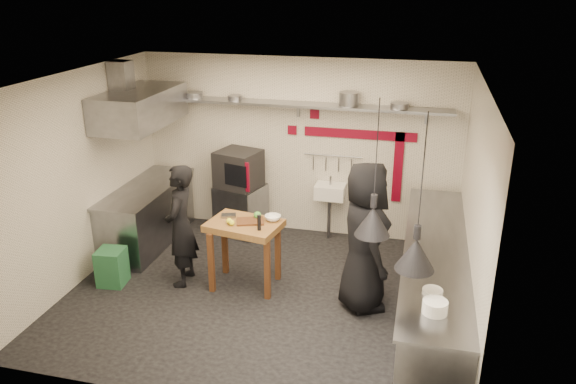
% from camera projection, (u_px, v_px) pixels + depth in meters
% --- Properties ---
extents(floor, '(5.00, 5.00, 0.00)m').
position_uv_depth(floor, '(262.00, 293.00, 7.38)').
color(floor, black).
rests_on(floor, ground).
extents(ceiling, '(5.00, 5.00, 0.00)m').
position_uv_depth(ceiling, '(258.00, 80.00, 6.38)').
color(ceiling, beige).
rests_on(ceiling, floor).
extents(wall_back, '(5.00, 0.04, 2.80)m').
position_uv_depth(wall_back, '(299.00, 148.00, 8.78)').
color(wall_back, beige).
rests_on(wall_back, floor).
extents(wall_front, '(5.00, 0.04, 2.80)m').
position_uv_depth(wall_front, '(193.00, 277.00, 4.97)').
color(wall_front, beige).
rests_on(wall_front, floor).
extents(wall_left, '(0.04, 4.20, 2.80)m').
position_uv_depth(wall_left, '(80.00, 178.00, 7.44)').
color(wall_left, beige).
rests_on(wall_left, floor).
extents(wall_right, '(0.04, 4.20, 2.80)m').
position_uv_depth(wall_right, '(473.00, 214.00, 6.32)').
color(wall_right, beige).
rests_on(wall_right, floor).
extents(red_band_horiz, '(1.70, 0.02, 0.14)m').
position_uv_depth(red_band_horiz, '(360.00, 134.00, 8.45)').
color(red_band_horiz, maroon).
rests_on(red_band_horiz, wall_back).
extents(red_band_vert, '(0.14, 0.02, 1.10)m').
position_uv_depth(red_band_vert, '(398.00, 168.00, 8.49)').
color(red_band_vert, maroon).
rests_on(red_band_vert, wall_back).
extents(red_tile_a, '(0.14, 0.02, 0.14)m').
position_uv_depth(red_tile_a, '(315.00, 114.00, 8.51)').
color(red_tile_a, maroon).
rests_on(red_tile_a, wall_back).
extents(red_tile_b, '(0.14, 0.02, 0.14)m').
position_uv_depth(red_tile_b, '(292.00, 130.00, 8.69)').
color(red_tile_b, maroon).
rests_on(red_tile_b, wall_back).
extents(back_shelf, '(4.60, 0.34, 0.04)m').
position_uv_depth(back_shelf, '(296.00, 104.00, 8.36)').
color(back_shelf, slate).
rests_on(back_shelf, wall_back).
extents(shelf_bracket_left, '(0.04, 0.06, 0.24)m').
position_uv_depth(shelf_bracket_left, '(183.00, 103.00, 8.96)').
color(shelf_bracket_left, slate).
rests_on(shelf_bracket_left, wall_back).
extents(shelf_bracket_mid, '(0.04, 0.06, 0.24)m').
position_uv_depth(shelf_bracket_mid, '(298.00, 109.00, 8.54)').
color(shelf_bracket_mid, slate).
rests_on(shelf_bracket_mid, wall_back).
extents(shelf_bracket_right, '(0.04, 0.06, 0.24)m').
position_uv_depth(shelf_bracket_right, '(426.00, 116.00, 8.11)').
color(shelf_bracket_right, slate).
rests_on(shelf_bracket_right, wall_back).
extents(pan_far_left, '(0.33, 0.33, 0.09)m').
position_uv_depth(pan_far_left, '(194.00, 95.00, 8.71)').
color(pan_far_left, slate).
rests_on(pan_far_left, back_shelf).
extents(pan_mid_left, '(0.27, 0.27, 0.07)m').
position_uv_depth(pan_mid_left, '(235.00, 98.00, 8.56)').
color(pan_mid_left, slate).
rests_on(pan_mid_left, back_shelf).
extents(stock_pot, '(0.35, 0.35, 0.20)m').
position_uv_depth(stock_pot, '(349.00, 99.00, 8.14)').
color(stock_pot, slate).
rests_on(stock_pot, back_shelf).
extents(pan_right, '(0.30, 0.30, 0.08)m').
position_uv_depth(pan_right, '(400.00, 106.00, 8.00)').
color(pan_right, slate).
rests_on(pan_right, back_shelf).
extents(oven_stand, '(0.82, 0.78, 0.80)m').
position_uv_depth(oven_stand, '(241.00, 209.00, 9.04)').
color(oven_stand, slate).
rests_on(oven_stand, floor).
extents(combi_oven, '(0.75, 0.72, 0.58)m').
position_uv_depth(combi_oven, '(239.00, 169.00, 8.77)').
color(combi_oven, black).
rests_on(combi_oven, oven_stand).
extents(oven_door, '(0.45, 0.15, 0.46)m').
position_uv_depth(oven_door, '(236.00, 175.00, 8.50)').
color(oven_door, maroon).
rests_on(oven_door, combi_oven).
extents(oven_glass, '(0.38, 0.12, 0.34)m').
position_uv_depth(oven_glass, '(235.00, 176.00, 8.48)').
color(oven_glass, black).
rests_on(oven_glass, oven_door).
extents(hand_sink, '(0.46, 0.34, 0.22)m').
position_uv_depth(hand_sink, '(330.00, 191.00, 8.72)').
color(hand_sink, silver).
rests_on(hand_sink, wall_back).
extents(sink_tap, '(0.03, 0.03, 0.14)m').
position_uv_depth(sink_tap, '(331.00, 181.00, 8.65)').
color(sink_tap, slate).
rests_on(sink_tap, hand_sink).
extents(sink_drain, '(0.06, 0.06, 0.66)m').
position_uv_depth(sink_drain, '(329.00, 218.00, 8.84)').
color(sink_drain, slate).
rests_on(sink_drain, floor).
extents(utensil_rail, '(0.90, 0.02, 0.02)m').
position_uv_depth(utensil_rail, '(333.00, 156.00, 8.65)').
color(utensil_rail, slate).
rests_on(utensil_rail, wall_back).
extents(counter_right, '(0.70, 3.80, 0.90)m').
position_uv_depth(counter_right, '(433.00, 283.00, 6.74)').
color(counter_right, slate).
rests_on(counter_right, floor).
extents(counter_right_top, '(0.76, 3.90, 0.03)m').
position_uv_depth(counter_right_top, '(437.00, 249.00, 6.57)').
color(counter_right_top, slate).
rests_on(counter_right_top, counter_right).
extents(plate_stack, '(0.28, 0.28, 0.13)m').
position_uv_depth(plate_stack, '(435.00, 307.00, 5.26)').
color(plate_stack, silver).
rests_on(plate_stack, counter_right_top).
extents(small_bowl_right, '(0.23, 0.23, 0.05)m').
position_uv_depth(small_bowl_right, '(433.00, 292.00, 5.60)').
color(small_bowl_right, silver).
rests_on(small_bowl_right, counter_right_top).
extents(counter_left, '(0.70, 1.90, 0.90)m').
position_uv_depth(counter_left, '(147.00, 216.00, 8.65)').
color(counter_left, slate).
rests_on(counter_left, floor).
extents(counter_left_top, '(0.76, 2.00, 0.03)m').
position_uv_depth(counter_left_top, '(145.00, 188.00, 8.49)').
color(counter_left_top, slate).
rests_on(counter_left_top, counter_left).
extents(extractor_hood, '(0.78, 1.60, 0.50)m').
position_uv_depth(extractor_hood, '(140.00, 107.00, 8.03)').
color(extractor_hood, slate).
rests_on(extractor_hood, ceiling).
extents(hood_duct, '(0.28, 0.28, 0.50)m').
position_uv_depth(hood_duct, '(121.00, 79.00, 7.95)').
color(hood_duct, slate).
rests_on(hood_duct, ceiling).
extents(green_bin, '(0.38, 0.38, 0.50)m').
position_uv_depth(green_bin, '(112.00, 267.00, 7.54)').
color(green_bin, '#246239').
rests_on(green_bin, floor).
extents(prep_table, '(1.02, 0.79, 0.92)m').
position_uv_depth(prep_table, '(245.00, 254.00, 7.43)').
color(prep_table, olive).
rests_on(prep_table, floor).
extents(cutting_board, '(0.41, 0.34, 0.02)m').
position_uv_depth(cutting_board, '(250.00, 221.00, 7.27)').
color(cutting_board, '#532D17').
rests_on(cutting_board, prep_table).
extents(pepper_mill, '(0.06, 0.06, 0.20)m').
position_uv_depth(pepper_mill, '(259.00, 223.00, 7.01)').
color(pepper_mill, black).
rests_on(pepper_mill, prep_table).
extents(lemon_a, '(0.10, 0.10, 0.08)m').
position_uv_depth(lemon_a, '(229.00, 221.00, 7.21)').
color(lemon_a, yellow).
rests_on(lemon_a, prep_table).
extents(lemon_b, '(0.09, 0.09, 0.07)m').
position_uv_depth(lemon_b, '(232.00, 223.00, 7.16)').
color(lemon_b, yellow).
rests_on(lemon_b, prep_table).
extents(veg_ball, '(0.11, 0.11, 0.10)m').
position_uv_depth(veg_ball, '(257.00, 215.00, 7.36)').
color(veg_ball, '#449131').
rests_on(veg_ball, prep_table).
extents(steel_tray, '(0.22, 0.18, 0.03)m').
position_uv_depth(steel_tray, '(229.00, 216.00, 7.44)').
color(steel_tray, slate).
rests_on(steel_tray, prep_table).
extents(bowl, '(0.26, 0.26, 0.07)m').
position_uv_depth(bowl, '(273.00, 218.00, 7.32)').
color(bowl, silver).
rests_on(bowl, prep_table).
extents(heat_lamp_near, '(0.49, 0.49, 1.46)m').
position_uv_depth(heat_lamp_near, '(376.00, 169.00, 5.69)').
color(heat_lamp_near, black).
rests_on(heat_lamp_near, ceiling).
extents(heat_lamp_far, '(0.50, 0.50, 1.55)m').
position_uv_depth(heat_lamp_far, '(421.00, 194.00, 5.15)').
color(heat_lamp_far, black).
rests_on(heat_lamp_far, ceiling).
extents(chef_left, '(0.46, 0.65, 1.67)m').
position_uv_depth(chef_left, '(181.00, 226.00, 7.38)').
color(chef_left, black).
rests_on(chef_left, floor).
extents(chef_right, '(0.93, 1.09, 1.90)m').
position_uv_depth(chef_right, '(364.00, 237.00, 6.79)').
color(chef_right, black).
rests_on(chef_right, floor).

